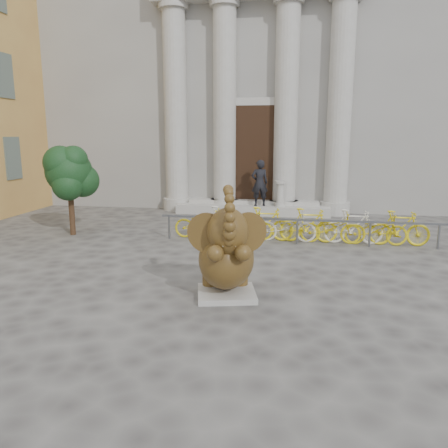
% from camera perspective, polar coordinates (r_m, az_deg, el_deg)
% --- Properties ---
extents(ground, '(80.00, 80.00, 0.00)m').
position_cam_1_polar(ground, '(8.43, -2.93, -9.80)').
color(ground, '#474442').
rests_on(ground, ground).
extents(classical_building, '(22.00, 10.70, 12.00)m').
position_cam_1_polar(classical_building, '(22.85, 5.47, 18.84)').
color(classical_building, gray).
rests_on(classical_building, ground).
extents(entrance_steps, '(6.00, 1.20, 0.36)m').
position_cam_1_polar(entrance_steps, '(17.39, 3.76, 1.97)').
color(entrance_steps, '#A8A59E').
rests_on(entrance_steps, ground).
extents(elephant_statue, '(1.44, 1.73, 2.20)m').
position_cam_1_polar(elephant_statue, '(8.29, 0.35, -4.33)').
color(elephant_statue, '#A8A59E').
rests_on(elephant_statue, ground).
extents(bike_rack, '(8.00, 0.53, 1.00)m').
position_cam_1_polar(bike_rack, '(12.87, 9.50, -0.12)').
color(bike_rack, slate).
rests_on(bike_rack, ground).
extents(tree, '(1.59, 1.45, 2.76)m').
position_cam_1_polar(tree, '(14.19, -19.52, 6.28)').
color(tree, '#332114').
rests_on(tree, ground).
extents(pedestrian, '(0.74, 0.58, 1.78)m').
position_cam_1_polar(pedestrian, '(16.96, 4.67, 5.36)').
color(pedestrian, black).
rests_on(pedestrian, entrance_steps).
extents(balustrade_post, '(0.40, 0.40, 0.98)m').
position_cam_1_polar(balustrade_post, '(16.93, 7.33, 3.80)').
color(balustrade_post, '#A8A59E').
rests_on(balustrade_post, entrance_steps).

